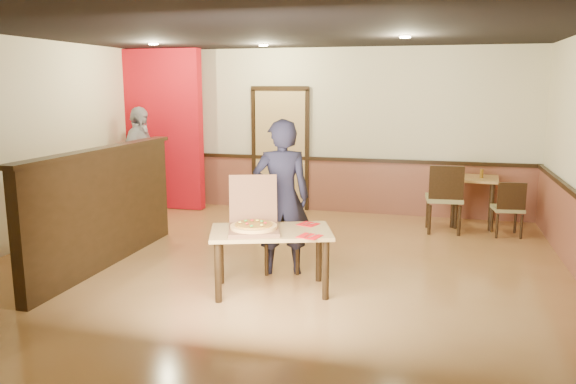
# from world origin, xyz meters

# --- Properties ---
(floor) EXTENTS (7.00, 7.00, 0.00)m
(floor) POSITION_xyz_m (0.00, 0.00, 0.00)
(floor) COLOR #B27D45
(floor) RESTS_ON ground
(ceiling) EXTENTS (7.00, 7.00, 0.00)m
(ceiling) POSITION_xyz_m (0.00, 0.00, 2.80)
(ceiling) COLOR black
(ceiling) RESTS_ON wall_back
(wall_back) EXTENTS (7.00, 0.00, 7.00)m
(wall_back) POSITION_xyz_m (0.00, 3.50, 1.40)
(wall_back) COLOR beige
(wall_back) RESTS_ON floor
(wall_left) EXTENTS (0.00, 7.00, 7.00)m
(wall_left) POSITION_xyz_m (-3.50, 0.00, 1.40)
(wall_left) COLOR beige
(wall_left) RESTS_ON floor
(wainscot_back) EXTENTS (7.00, 0.04, 0.90)m
(wainscot_back) POSITION_xyz_m (0.00, 3.47, 0.45)
(wainscot_back) COLOR brown
(wainscot_back) RESTS_ON floor
(chair_rail_back) EXTENTS (7.00, 0.06, 0.06)m
(chair_rail_back) POSITION_xyz_m (0.00, 3.45, 0.92)
(chair_rail_back) COLOR black
(chair_rail_back) RESTS_ON wall_back
(back_door) EXTENTS (0.90, 0.06, 2.10)m
(back_door) POSITION_xyz_m (-0.80, 3.46, 1.05)
(back_door) COLOR tan
(back_door) RESTS_ON wall_back
(booth_partition) EXTENTS (0.20, 3.10, 1.44)m
(booth_partition) POSITION_xyz_m (-2.00, -0.20, 0.74)
(booth_partition) COLOR black
(booth_partition) RESTS_ON floor
(red_accent_panel) EXTENTS (1.60, 0.20, 2.78)m
(red_accent_panel) POSITION_xyz_m (-2.90, 3.00, 1.40)
(red_accent_panel) COLOR #B60D17
(red_accent_panel) RESTS_ON floor
(spot_a) EXTENTS (0.14, 0.14, 0.02)m
(spot_a) POSITION_xyz_m (-2.30, 1.80, 2.78)
(spot_a) COLOR #FFE0B2
(spot_a) RESTS_ON ceiling
(spot_b) EXTENTS (0.14, 0.14, 0.02)m
(spot_b) POSITION_xyz_m (-0.80, 2.50, 2.78)
(spot_b) COLOR #FFE0B2
(spot_b) RESTS_ON ceiling
(spot_c) EXTENTS (0.14, 0.14, 0.02)m
(spot_c) POSITION_xyz_m (1.40, 1.50, 2.78)
(spot_c) COLOR #FFE0B2
(spot_c) RESTS_ON ceiling
(main_table) EXTENTS (1.42, 1.09, 0.67)m
(main_table) POSITION_xyz_m (0.20, -0.54, 0.57)
(main_table) COLOR #B1884A
(main_table) RESTS_ON floor
(diner_chair) EXTENTS (0.54, 0.54, 0.87)m
(diner_chair) POSITION_xyz_m (0.11, 0.21, 0.48)
(diner_chair) COLOR olive
(diner_chair) RESTS_ON floor
(side_chair_left) EXTENTS (0.55, 0.55, 1.03)m
(side_chair_left) POSITION_xyz_m (2.01, 2.42, 0.56)
(side_chair_left) COLOR olive
(side_chair_left) RESTS_ON floor
(side_chair_right) EXTENTS (0.45, 0.45, 0.82)m
(side_chair_right) POSITION_xyz_m (2.91, 2.44, 0.45)
(side_chair_right) COLOR olive
(side_chair_right) RESTS_ON floor
(side_table) EXTENTS (0.77, 0.77, 0.77)m
(side_table) POSITION_xyz_m (2.45, 3.05, 0.59)
(side_table) COLOR #B1884A
(side_table) RESTS_ON floor
(diner) EXTENTS (0.76, 0.62, 1.81)m
(diner) POSITION_xyz_m (0.15, 0.07, 0.90)
(diner) COLOR black
(diner) RESTS_ON floor
(passerby) EXTENTS (0.49, 1.09, 1.82)m
(passerby) POSITION_xyz_m (-3.00, 2.47, 0.91)
(passerby) COLOR #96959D
(passerby) RESTS_ON floor
(pizza_box) EXTENTS (0.69, 0.75, 0.55)m
(pizza_box) POSITION_xyz_m (0.03, -0.59, 0.74)
(pizza_box) COLOR brown
(pizza_box) RESTS_ON main_table
(pizza) EXTENTS (0.54, 0.54, 0.03)m
(pizza) POSITION_xyz_m (0.05, -0.65, 0.73)
(pizza) COLOR #E4AB53
(pizza) RESTS_ON pizza_box
(napkin_near) EXTENTS (0.26, 0.26, 0.01)m
(napkin_near) POSITION_xyz_m (0.65, -0.68, 0.68)
(napkin_near) COLOR red
(napkin_near) RESTS_ON main_table
(napkin_far) EXTENTS (0.25, 0.25, 0.01)m
(napkin_far) POSITION_xyz_m (0.53, -0.20, 0.68)
(napkin_far) COLOR red
(napkin_far) RESTS_ON main_table
(condiment) EXTENTS (0.06, 0.06, 0.14)m
(condiment) POSITION_xyz_m (2.55, 3.00, 0.83)
(condiment) COLOR #8B5F19
(condiment) RESTS_ON side_table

